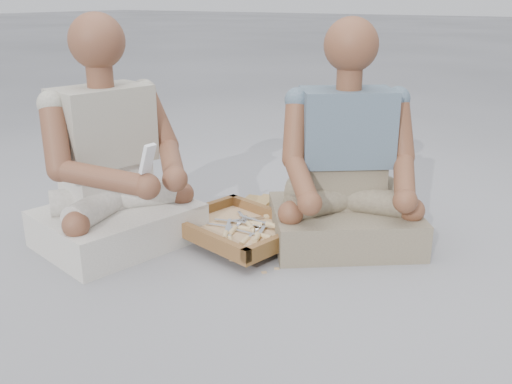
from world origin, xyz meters
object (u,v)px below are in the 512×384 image
Objects in this scene: tool_tray at (239,229)px; craftsman at (113,170)px; carved_panel at (299,222)px; companion at (346,172)px.

craftsman is at bearing -149.57° from tool_tray.
craftsman is (-0.58, -0.56, 0.30)m from carved_panel.
craftsman reaches higher than tool_tray.
tool_tray is (-0.13, -0.30, 0.04)m from carved_panel.
carved_panel is at bearing -45.39° from companion.
tool_tray is at bearing -113.73° from carved_panel.
companion is at bearing -9.28° from carved_panel.
companion is (0.37, 0.26, 0.24)m from tool_tray.
carved_panel is at bearing 146.98° from craftsman.
carved_panel is 0.33m from tool_tray.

